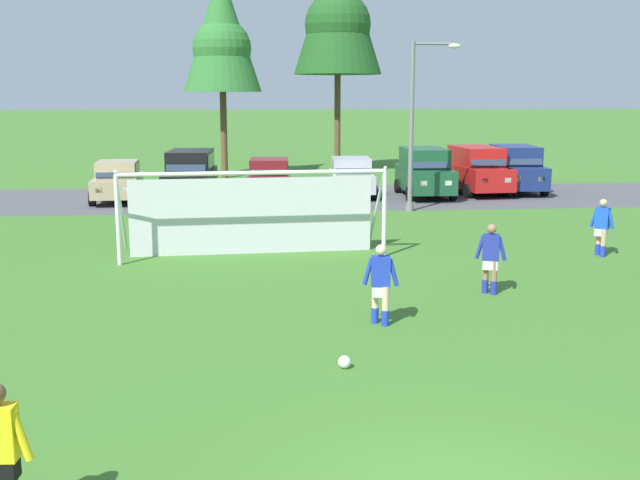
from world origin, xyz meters
name	(u,v)px	position (x,y,z in m)	size (l,w,h in m)	color
ground_plane	(323,247)	(0.00, 15.00, 0.00)	(400.00, 400.00, 0.00)	#3D7028
parking_lot_strip	(298,198)	(0.00, 26.24, 0.00)	(52.00, 8.40, 0.01)	#4C4C51
soccer_ball	(345,362)	(-0.67, 4.60, 0.11)	(0.22, 0.22, 0.22)	white
soccer_goal	(253,210)	(-2.11, 14.10, 1.29)	(7.51, 2.35, 2.57)	white
referee	(0,457)	(-4.90, 0.09, 0.82)	(0.73, 0.27, 1.64)	brown
player_striker_near	(381,285)	(0.36, 7.04, 0.82)	(0.72, 0.36, 1.64)	beige
player_midfield_center	(602,227)	(7.77, 13.00, 0.82)	(0.54, 0.62, 1.64)	tan
player_defender_far	(491,259)	(3.30, 9.18, 0.82)	(0.69, 0.41, 1.64)	#936B4C
parked_car_slot_far_left	(118,181)	(-7.75, 25.86, 0.88)	(2.18, 4.27, 1.72)	tan
parked_car_slot_left	(191,175)	(-4.65, 25.79, 1.11)	(2.34, 4.70, 2.16)	black
parked_car_slot_center_left	(269,178)	(-1.25, 26.42, 0.88)	(2.22, 4.30, 1.72)	maroon
parked_car_slot_center	(351,177)	(2.44, 26.61, 0.88)	(2.22, 4.30, 1.72)	#B2B2BC
parked_car_slot_center_right	(425,172)	(5.69, 26.16, 1.11)	(2.20, 4.63, 2.16)	#194C2D
parked_car_slot_right	(477,170)	(8.32, 26.91, 1.11)	(2.40, 4.73, 2.16)	red
parked_car_slot_far_right	(515,168)	(10.28, 27.28, 1.11)	(2.37, 4.72, 2.16)	navy
tree_left_edge	(222,34)	(-3.43, 34.87, 7.66)	(4.18, 4.18, 11.14)	brown
tree_mid_left	(338,8)	(3.12, 37.70, 9.33)	(5.08, 5.08, 13.55)	brown
street_lamp	(416,124)	(4.32, 21.89, 3.39)	(2.00, 0.32, 6.52)	slate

